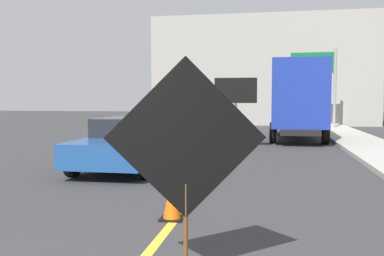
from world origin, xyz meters
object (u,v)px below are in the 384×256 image
pickup_car (131,142)px  traffic_cone_far_lane (221,162)px  box_truck (298,99)px  highway_guide_sign (322,74)px  traffic_cone_mid_lane (199,176)px  roadwork_sign (186,142)px  arrow_board_trailer (235,136)px  traffic_cone_near_sign (172,198)px  traffic_cone_curbside (224,149)px

pickup_car → traffic_cone_far_lane: 2.72m
box_truck → traffic_cone_far_lane: bearing=-103.8°
pickup_car → highway_guide_sign: 17.94m
highway_guide_sign → traffic_cone_far_lane: size_ratio=7.83×
pickup_car → traffic_cone_mid_lane: 3.67m
traffic_cone_far_lane → roadwork_sign: bearing=-86.3°
box_truck → traffic_cone_far_lane: 10.30m
roadwork_sign → arrow_board_trailer: (-0.51, 11.95, -0.99)m
roadwork_sign → traffic_cone_near_sign: roadwork_sign is taller
traffic_cone_far_lane → traffic_cone_curbside: 2.19m
arrow_board_trailer → traffic_cone_far_lane: (0.10, -5.53, -0.17)m
traffic_cone_near_sign → traffic_cone_mid_lane: size_ratio=1.08×
arrow_board_trailer → traffic_cone_near_sign: size_ratio=3.84×
arrow_board_trailer → traffic_cone_near_sign: (-0.18, -9.68, -0.14)m
traffic_cone_curbside → traffic_cone_near_sign: bearing=-91.0°
arrow_board_trailer → highway_guide_sign: (4.39, 11.51, 2.94)m
pickup_car → highway_guide_sign: (6.89, 16.34, 2.72)m
pickup_car → traffic_cone_near_sign: 5.38m
traffic_cone_near_sign → arrow_board_trailer: bearing=89.0°
traffic_cone_curbside → roadwork_sign: bearing=-86.2°
arrow_board_trailer → box_truck: box_truck is taller
pickup_car → traffic_cone_far_lane: pickup_car is taller
traffic_cone_mid_lane → highway_guide_sign: bearing=76.8°
traffic_cone_near_sign → traffic_cone_mid_lane: 2.10m
roadwork_sign → traffic_cone_far_lane: roadwork_sign is taller
roadwork_sign → pickup_car: bearing=113.0°
roadwork_sign → box_truck: size_ratio=0.31×
roadwork_sign → pickup_car: roadwork_sign is taller
roadwork_sign → arrow_board_trailer: 12.00m
pickup_car → traffic_cone_near_sign: size_ratio=7.00×
roadwork_sign → traffic_cone_far_lane: 6.53m
roadwork_sign → pickup_car: (-3.02, 7.11, -0.77)m
traffic_cone_mid_lane → traffic_cone_curbside: 4.24m
highway_guide_sign → traffic_cone_far_lane: highway_guide_sign is taller
pickup_car → traffic_cone_near_sign: (2.33, -4.84, -0.35)m
box_truck → traffic_cone_curbside: bearing=-108.6°
highway_guide_sign → traffic_cone_curbside: (-4.45, -14.85, -3.05)m
box_truck → pickup_car: 10.54m
roadwork_sign → traffic_cone_curbside: size_ratio=3.09×
arrow_board_trailer → roadwork_sign: bearing=-87.5°
box_truck → highway_guide_sign: (1.86, 7.16, 1.53)m
box_truck → pickup_car: box_truck is taller
highway_guide_sign → traffic_cone_mid_lane: 19.85m
highway_guide_sign → traffic_cone_near_sign: size_ratio=7.11×
traffic_cone_mid_lane → traffic_cone_far_lane: traffic_cone_mid_lane is taller
arrow_board_trailer → pickup_car: bearing=-117.4°
highway_guide_sign → traffic_cone_near_sign: bearing=-102.2°
arrow_board_trailer → box_truck: 5.22m
box_truck → traffic_cone_mid_lane: 12.32m
highway_guide_sign → roadwork_sign: bearing=-99.4°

